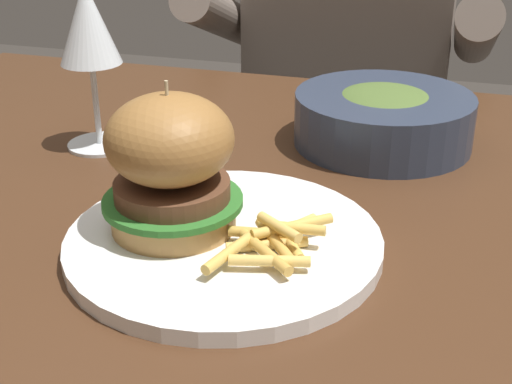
{
  "coord_description": "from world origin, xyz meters",
  "views": [
    {
      "loc": [
        0.19,
        -0.61,
        1.05
      ],
      "look_at": [
        0.03,
        -0.08,
        0.78
      ],
      "focal_mm": 50.0,
      "sensor_mm": 36.0,
      "label": 1
    }
  ],
  "objects_px": {
    "burger_sandwich": "(171,164)",
    "diner_person": "(345,127)",
    "soup_bowl": "(383,117)",
    "main_plate": "(224,242)",
    "wine_glass": "(88,30)"
  },
  "relations": [
    {
      "from": "burger_sandwich",
      "to": "soup_bowl",
      "type": "height_order",
      "value": "burger_sandwich"
    },
    {
      "from": "wine_glass",
      "to": "main_plate",
      "type": "bearing_deg",
      "value": -40.71
    },
    {
      "from": "burger_sandwich",
      "to": "diner_person",
      "type": "bearing_deg",
      "value": 88.41
    },
    {
      "from": "main_plate",
      "to": "diner_person",
      "type": "distance_m",
      "value": 0.82
    },
    {
      "from": "main_plate",
      "to": "burger_sandwich",
      "type": "xyz_separation_m",
      "value": [
        -0.05,
        0.0,
        0.07
      ]
    },
    {
      "from": "diner_person",
      "to": "burger_sandwich",
      "type": "bearing_deg",
      "value": -91.59
    },
    {
      "from": "main_plate",
      "to": "wine_glass",
      "type": "height_order",
      "value": "wine_glass"
    },
    {
      "from": "wine_glass",
      "to": "diner_person",
      "type": "bearing_deg",
      "value": 72.72
    },
    {
      "from": "main_plate",
      "to": "soup_bowl",
      "type": "relative_size",
      "value": 1.33
    },
    {
      "from": "burger_sandwich",
      "to": "diner_person",
      "type": "height_order",
      "value": "diner_person"
    },
    {
      "from": "main_plate",
      "to": "wine_glass",
      "type": "xyz_separation_m",
      "value": [
        -0.21,
        0.18,
        0.13
      ]
    },
    {
      "from": "main_plate",
      "to": "wine_glass",
      "type": "relative_size",
      "value": 1.45
    },
    {
      "from": "burger_sandwich",
      "to": "diner_person",
      "type": "distance_m",
      "value": 0.83
    },
    {
      "from": "soup_bowl",
      "to": "main_plate",
      "type": "bearing_deg",
      "value": -109.12
    },
    {
      "from": "main_plate",
      "to": "soup_bowl",
      "type": "bearing_deg",
      "value": 70.88
    }
  ]
}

